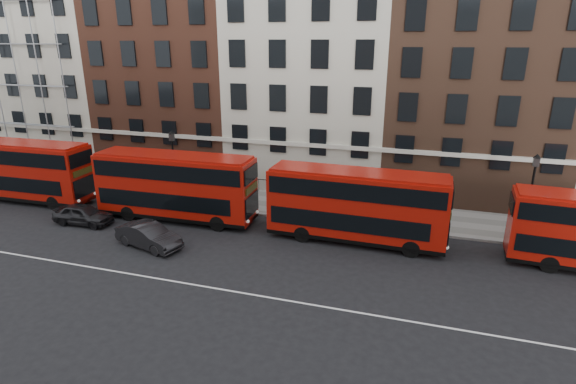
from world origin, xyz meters
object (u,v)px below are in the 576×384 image
(bus_a, at_px, (22,169))
(bus_b, at_px, (175,185))
(car_rear, at_px, (83,214))
(bus_c, at_px, (356,204))
(car_front, at_px, (149,236))

(bus_a, distance_m, bus_b, 13.15)
(bus_b, height_order, car_rear, bus_b)
(bus_c, bearing_deg, car_rear, -170.23)
(bus_a, height_order, car_rear, bus_a)
(bus_c, relative_size, car_front, 2.48)
(bus_a, distance_m, car_rear, 8.23)
(bus_c, bearing_deg, bus_a, -178.71)
(bus_a, xyz_separation_m, bus_c, (25.44, 0.00, -0.07))
(car_rear, xyz_separation_m, car_front, (6.26, -1.78, 0.02))
(bus_a, distance_m, car_front, 14.64)
(bus_b, xyz_separation_m, bus_c, (12.29, 0.00, -0.07))
(bus_c, height_order, car_front, bus_c)
(car_rear, height_order, car_front, car_front)
(car_rear, distance_m, car_front, 6.51)
(car_rear, bearing_deg, bus_b, -66.60)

